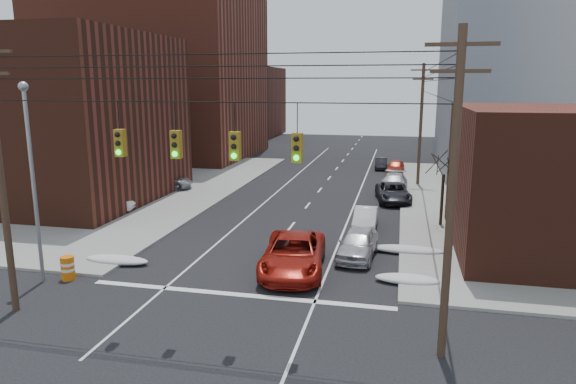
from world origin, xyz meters
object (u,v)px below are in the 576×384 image
at_px(red_pickup, 293,254).
at_px(parked_car_b, 365,219).
at_px(parked_car_d, 394,183).
at_px(lot_car_d, 95,188).
at_px(lot_car_a, 102,201).
at_px(parked_car_c, 393,193).
at_px(parked_car_f, 381,163).
at_px(parked_car_a, 358,243).
at_px(construction_barrel, 68,268).
at_px(lot_car_c, 108,182).
at_px(lot_car_b, 163,181).
at_px(parked_car_e, 396,167).

distance_m(red_pickup, parked_car_b, 9.04).
relative_size(red_pickup, parked_car_b, 1.58).
bearing_deg(parked_car_d, lot_car_d, -161.38).
bearing_deg(lot_car_a, parked_car_c, -80.42).
relative_size(red_pickup, parked_car_f, 1.74).
height_order(parked_car_a, construction_barrel, parked_car_a).
xyz_separation_m(parked_car_a, parked_car_f, (0.00, 30.11, -0.17)).
bearing_deg(parked_car_c, parked_car_b, -108.80).
height_order(red_pickup, lot_car_a, red_pickup).
distance_m(lot_car_a, lot_car_d, 5.80).
xyz_separation_m(parked_car_f, lot_car_c, (-22.73, -17.38, 0.26)).
height_order(parked_car_c, lot_car_b, lot_car_b).
bearing_deg(lot_car_a, construction_barrel, -167.12).
height_order(red_pickup, parked_car_f, red_pickup).
xyz_separation_m(parked_car_c, lot_car_b, (-19.84, 0.13, 0.11)).
relative_size(parked_car_a, lot_car_d, 1.18).
distance_m(parked_car_c, lot_car_d, 24.35).
bearing_deg(parked_car_e, construction_barrel, -111.16).
xyz_separation_m(parked_car_b, parked_car_c, (1.60, 8.29, 0.07)).
height_order(red_pickup, parked_car_a, red_pickup).
bearing_deg(parked_car_d, parked_car_c, -88.23).
distance_m(lot_car_a, construction_barrel, 13.27).
xyz_separation_m(parked_car_f, lot_car_b, (-18.24, -15.93, 0.24)).
bearing_deg(parked_car_c, lot_car_b, 171.75).
distance_m(parked_car_a, construction_barrel, 14.67).
bearing_deg(red_pickup, construction_barrel, -167.80).
bearing_deg(parked_car_d, parked_car_e, 91.77).
bearing_deg(parked_car_f, parked_car_e, -63.09).
bearing_deg(parked_car_b, lot_car_c, 162.87).
distance_m(parked_car_a, parked_car_d, 17.77).
relative_size(lot_car_c, construction_barrel, 4.35).
height_order(parked_car_e, construction_barrel, parked_car_e).
distance_m(parked_car_d, lot_car_a, 23.74).
xyz_separation_m(lot_car_b, construction_barrel, (4.94, -20.38, -0.27)).
relative_size(parked_car_b, construction_barrel, 3.59).
distance_m(parked_car_a, lot_car_b, 23.11).
distance_m(red_pickup, parked_car_f, 33.01).
relative_size(parked_car_f, lot_car_d, 0.96).
bearing_deg(parked_car_c, red_pickup, -113.09).
xyz_separation_m(parked_car_a, lot_car_d, (-22.47, 10.41, 0.03)).
height_order(parked_car_b, lot_car_b, lot_car_b).
xyz_separation_m(lot_car_c, lot_car_d, (0.25, -2.33, -0.06)).
xyz_separation_m(red_pickup, parked_car_a, (2.98, 2.76, -0.12)).
bearing_deg(parked_car_d, parked_car_b, -95.87).
xyz_separation_m(red_pickup, lot_car_b, (-15.26, 16.95, -0.05)).
distance_m(parked_car_a, parked_car_e, 27.27).
relative_size(red_pickup, parked_car_c, 1.21).
relative_size(parked_car_a, lot_car_a, 1.01).
xyz_separation_m(red_pickup, parked_car_e, (4.58, 29.99, -0.17)).
height_order(parked_car_e, parked_car_f, parked_car_e).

